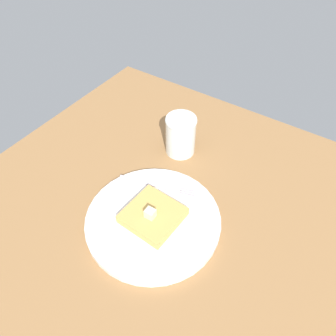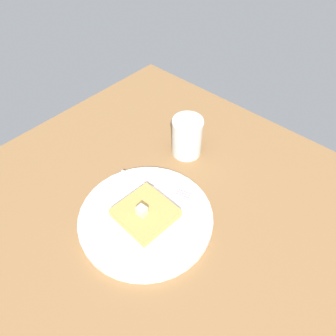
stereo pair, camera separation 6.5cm
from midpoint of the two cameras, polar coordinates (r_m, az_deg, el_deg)
name	(u,v)px [view 1 (the left image)]	position (r cm, az deg, el deg)	size (l,w,h in cm)	color
table_surface	(176,283)	(57.64, -1.97, -19.60)	(98.71, 98.71, 1.91)	olive
plate	(153,220)	(61.88, -5.64, -9.15)	(25.14, 25.14, 1.38)	white
toast_slice_center	(153,215)	(60.66, -5.74, -8.37)	(9.45, 9.61, 1.81)	tan
butter_pat_primary	(150,213)	(58.75, -6.31, -8.06)	(1.76, 1.58, 1.76)	beige
fork	(162,186)	(65.64, -3.93, -3.37)	(6.07, 15.72, 0.36)	silver
syrup_jar	(181,137)	(72.09, -0.37, 5.35)	(6.80, 6.80, 9.15)	#381206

